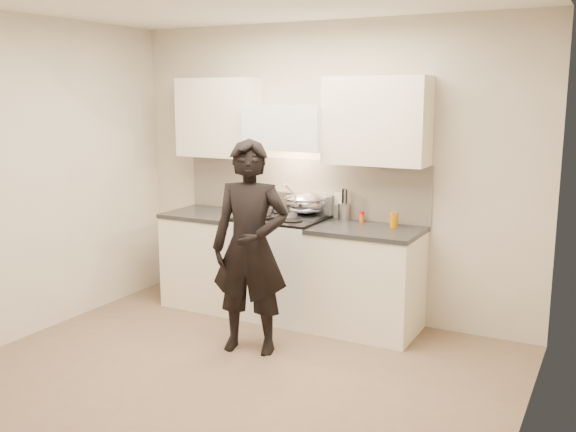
{
  "coord_description": "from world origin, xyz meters",
  "views": [
    {
      "loc": [
        2.43,
        -3.66,
        2.05
      ],
      "look_at": [
        -0.04,
        1.05,
        1.04
      ],
      "focal_mm": 40.0,
      "sensor_mm": 36.0,
      "label": 1
    }
  ],
  "objects_px": {
    "wok": "(306,203)",
    "person": "(250,248)",
    "utensil_crock": "(344,210)",
    "stove": "(282,266)",
    "counter_right": "(366,280)"
  },
  "relations": [
    {
      "from": "wok",
      "to": "person",
      "type": "height_order",
      "value": "person"
    },
    {
      "from": "utensil_crock",
      "to": "person",
      "type": "relative_size",
      "value": 0.17
    },
    {
      "from": "stove",
      "to": "counter_right",
      "type": "xyz_separation_m",
      "value": [
        0.83,
        0.0,
        -0.01
      ]
    },
    {
      "from": "utensil_crock",
      "to": "person",
      "type": "distance_m",
      "value": 1.15
    },
    {
      "from": "counter_right",
      "to": "wok",
      "type": "height_order",
      "value": "wok"
    },
    {
      "from": "person",
      "to": "counter_right",
      "type": "bearing_deg",
      "value": 37.73
    },
    {
      "from": "wok",
      "to": "utensil_crock",
      "type": "xyz_separation_m",
      "value": [
        0.34,
        0.1,
        -0.06
      ]
    },
    {
      "from": "wok",
      "to": "person",
      "type": "distance_m",
      "value": 1.01
    },
    {
      "from": "stove",
      "to": "person",
      "type": "bearing_deg",
      "value": -78.89
    },
    {
      "from": "counter_right",
      "to": "wok",
      "type": "bearing_deg",
      "value": 167.7
    },
    {
      "from": "wok",
      "to": "person",
      "type": "bearing_deg",
      "value": -90.08
    },
    {
      "from": "counter_right",
      "to": "wok",
      "type": "relative_size",
      "value": 1.88
    },
    {
      "from": "counter_right",
      "to": "person",
      "type": "height_order",
      "value": "person"
    },
    {
      "from": "counter_right",
      "to": "person",
      "type": "bearing_deg",
      "value": -128.09
    },
    {
      "from": "counter_right",
      "to": "wok",
      "type": "xyz_separation_m",
      "value": [
        -0.66,
        0.14,
        0.6
      ]
    }
  ]
}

